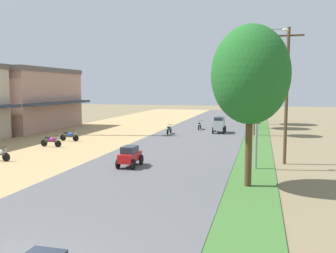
% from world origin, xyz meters
% --- Properties ---
extents(shophouse_mid, '(9.39, 11.94, 6.90)m').
position_xyz_m(shophouse_mid, '(-19.98, 29.05, 3.46)').
color(shophouse_mid, tan).
rests_on(shophouse_mid, ground).
extents(parked_motorbike_second, '(1.80, 0.54, 0.94)m').
position_xyz_m(parked_motorbike_second, '(-10.02, 18.52, 0.55)').
color(parked_motorbike_second, black).
rests_on(parked_motorbike_second, dirt_shoulder).
extents(parked_motorbike_third, '(1.80, 0.54, 0.94)m').
position_xyz_m(parked_motorbike_third, '(-10.22, 21.71, 0.55)').
color(parked_motorbike_third, black).
rests_on(parked_motorbike_third, dirt_shoulder).
extents(median_tree_nearest, '(3.64, 3.64, 7.59)m').
position_xyz_m(median_tree_nearest, '(5.51, 10.62, 5.32)').
color(median_tree_nearest, '#4C351E').
rests_on(median_tree_nearest, median_strip).
extents(median_tree_second, '(2.85, 2.85, 7.89)m').
position_xyz_m(median_tree_second, '(5.49, 30.02, 6.44)').
color(median_tree_second, '#4C351E').
rests_on(median_tree_second, median_strip).
extents(median_tree_third, '(3.43, 3.43, 7.41)m').
position_xyz_m(median_tree_third, '(5.52, 36.70, 5.42)').
color(median_tree_third, '#4C351E').
rests_on(median_tree_third, median_strip).
extents(median_tree_fourth, '(3.98, 3.98, 8.76)m').
position_xyz_m(median_tree_fourth, '(5.75, 41.74, 6.89)').
color(median_tree_fourth, '#4C351E').
rests_on(median_tree_fourth, median_strip).
extents(streetlamp_near, '(3.16, 0.20, 8.06)m').
position_xyz_m(streetlamp_near, '(5.80, 14.60, 4.69)').
color(streetlamp_near, gray).
rests_on(streetlamp_near, median_strip).
extents(streetlamp_mid, '(3.16, 0.20, 7.09)m').
position_xyz_m(streetlamp_mid, '(5.80, 46.82, 4.19)').
color(streetlamp_mid, gray).
rests_on(streetlamp_mid, median_strip).
extents(utility_pole_near, '(1.80, 0.20, 8.35)m').
position_xyz_m(utility_pole_near, '(7.52, 16.62, 4.36)').
color(utility_pole_near, brown).
rests_on(utility_pole_near, ground).
extents(car_hatchback_red, '(1.04, 2.00, 1.23)m').
position_xyz_m(car_hatchback_red, '(-1.42, 13.16, 0.75)').
color(car_hatchback_red, red).
rests_on(car_hatchback_red, road_strip).
extents(car_van_silver, '(1.19, 2.41, 1.67)m').
position_xyz_m(car_van_silver, '(1.86, 30.77, 1.02)').
color(car_van_silver, '#B7BCC1').
rests_on(car_van_silver, road_strip).
extents(motorbike_ahead_second, '(0.54, 1.80, 0.94)m').
position_xyz_m(motorbike_ahead_second, '(-2.94, 28.61, 0.57)').
color(motorbike_ahead_second, black).
rests_on(motorbike_ahead_second, road_strip).
extents(motorbike_ahead_third, '(0.54, 1.80, 0.94)m').
position_xyz_m(motorbike_ahead_third, '(-0.62, 33.36, 0.57)').
color(motorbike_ahead_third, black).
rests_on(motorbike_ahead_third, road_strip).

